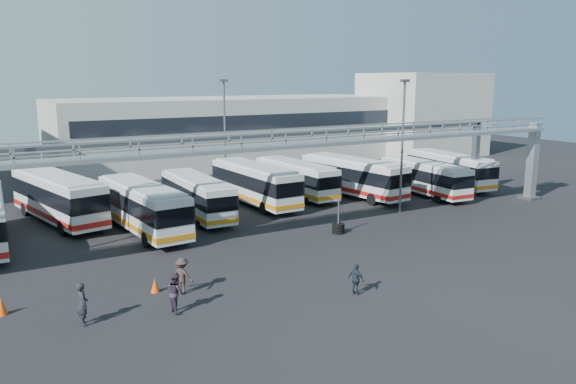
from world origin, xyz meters
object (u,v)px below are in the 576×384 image
pedestrian_d (356,279)px  light_pole_mid (403,139)px  light_pole_back (225,129)px  bus_9 (449,168)px  bus_4 (197,195)px  bus_5 (255,183)px  bus_7 (353,176)px  bus_6 (296,177)px  bus_8 (424,177)px  cone_left (1,306)px  tire_stack (338,227)px  cone_right (155,285)px  bus_2 (58,196)px  pedestrian_b (176,293)px  bus_3 (143,206)px  pedestrian_a (83,304)px  pedestrian_c (182,276)px

pedestrian_d → light_pole_mid: bearing=-66.1°
light_pole_back → bus_9: bearing=-25.3°
light_pole_back → bus_4: bearing=-126.3°
bus_5 → bus_7: 9.07m
bus_6 → bus_8: bearing=-29.2°
cone_left → light_pole_mid: bearing=11.6°
tire_stack → bus_4: bearing=125.7°
bus_4 → bus_6: bus_6 is taller
light_pole_mid → bus_8: bearing=32.2°
light_pole_back → cone_left: 29.58m
bus_5 → bus_7: bearing=-11.1°
bus_4 → bus_7: bus_7 is taller
bus_5 → cone_right: bus_5 is taller
bus_2 → pedestrian_b: bus_2 is taller
bus_2 → cone_left: bearing=-118.8°
bus_9 → bus_8: bearing=-153.2°
light_pole_back → tire_stack: 18.29m
bus_3 → light_pole_back: bearing=39.8°
bus_4 → bus_2: bearing=160.2°
light_pole_mid → pedestrian_d: (-13.39, -11.89, -4.96)m
bus_6 → cone_right: bearing=-139.6°
bus_6 → bus_7: (4.31, -2.59, 0.17)m
pedestrian_d → tire_stack: (5.70, 9.39, -0.36)m
bus_7 → cone_left: bus_7 is taller
bus_5 → light_pole_mid: bearing=-45.8°
bus_8 → pedestrian_b: bus_8 is taller
bus_5 → pedestrian_d: bearing=-105.2°
bus_5 → bus_2: bearing=171.1°
cone_left → bus_6: bearing=31.8°
bus_5 → bus_8: 15.39m
light_pole_mid → bus_4: bearing=155.2°
light_pole_back → bus_2: size_ratio=0.86×
bus_2 → pedestrian_a: 19.07m
light_pole_back → bus_5: size_ratio=0.92×
bus_2 → bus_8: size_ratio=1.17×
bus_2 → bus_9: bus_2 is taller
cone_left → cone_right: bearing=-6.9°
bus_7 → pedestrian_c: bus_7 is taller
pedestrian_a → pedestrian_b: (3.85, -0.70, -0.04)m
light_pole_mid → bus_4: (-14.20, 6.57, -4.02)m
pedestrian_b → pedestrian_d: bearing=-107.3°
bus_5 → tire_stack: bus_5 is taller
bus_7 → pedestrian_d: size_ratio=7.43×
cone_left → pedestrian_a: bearing=-44.9°
bus_8 → pedestrian_a: (-31.72, -12.72, -0.74)m
light_pole_back → tire_stack: (0.31, -17.50, -5.32)m
bus_5 → cone_left: (-19.84, -14.09, -1.45)m
bus_4 → pedestrian_d: (0.81, -18.46, -0.94)m
light_pole_mid → bus_2: bearing=156.4°
bus_8 → tire_stack: (-14.01, -6.48, -1.28)m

